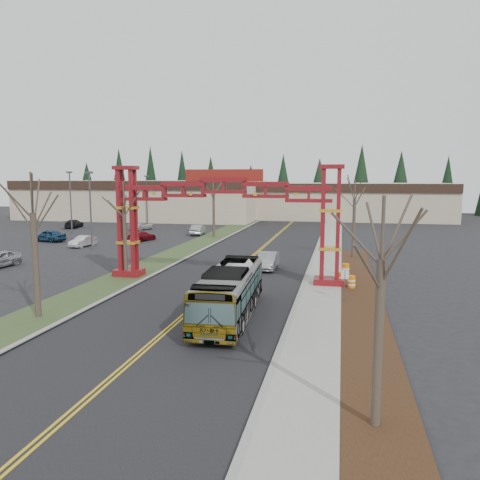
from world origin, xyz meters
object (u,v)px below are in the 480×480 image
(parked_car_mid_a, at_px, (142,236))
(street_sign, at_px, (345,279))
(parked_car_far_c, at_px, (74,224))
(bare_tree_median_near, at_px, (33,214))
(light_pole_mid, at_px, (70,198))
(bare_tree_median_mid, at_px, (124,207))
(parked_car_mid_b, at_px, (49,236))
(parked_car_near_b, at_px, (83,241))
(barrel_south, at_px, (351,282))
(retail_building_east, at_px, (348,201))
(transit_bus, at_px, (230,292))
(parked_car_far_a, at_px, (198,230))
(retail_building_west, at_px, (146,199))
(parked_car_far_b, at_px, (142,226))
(bare_tree_right_near, at_px, (382,261))
(light_pole_far, at_px, (147,196))
(light_pole_near, at_px, (90,205))
(bare_tree_median_far, at_px, (214,192))
(barrel_north, at_px, (346,271))
(gateway_arch, at_px, (224,204))
(bare_tree_right_far, at_px, (355,200))
(silver_sedan, at_px, (268,261))
(barrel_mid, at_px, (341,279))

(parked_car_mid_a, bearing_deg, street_sign, 150.66)
(parked_car_far_c, distance_m, bare_tree_median_near, 51.90)
(light_pole_mid, bearing_deg, bare_tree_median_mid, -51.27)
(bare_tree_median_near, bearing_deg, parked_car_mid_b, 123.38)
(parked_car_near_b, xyz_separation_m, barrel_south, (30.33, -15.18, -0.13))
(retail_building_east, relative_size, barrel_south, 38.02)
(transit_bus, bearing_deg, parked_car_far_a, 106.92)
(retail_building_west, distance_m, parked_car_far_b, 22.88)
(bare_tree_median_near, bearing_deg, bare_tree_median_mid, 90.00)
(retail_building_west, distance_m, bare_tree_median_near, 69.27)
(bare_tree_right_near, height_order, light_pole_far, light_pole_far)
(light_pole_near, bearing_deg, street_sign, -31.62)
(bare_tree_median_far, xyz_separation_m, barrel_north, (17.22, -22.50, -5.61))
(transit_bus, bearing_deg, light_pole_mid, 129.07)
(gateway_arch, xyz_separation_m, bare_tree_right_far, (10.00, 12.91, -0.22))
(parked_car_far_c, distance_m, street_sign, 56.89)
(parked_car_far_a, relative_size, light_pole_near, 0.50)
(parked_car_near_b, xyz_separation_m, bare_tree_median_far, (12.72, 11.47, 5.53))
(light_pole_near, relative_size, light_pole_far, 1.03)
(bare_tree_right_far, bearing_deg, light_pole_far, 139.54)
(bare_tree_right_near, height_order, light_pole_near, light_pole_near)
(parked_car_mid_b, bearing_deg, barrel_north, 80.94)
(gateway_arch, distance_m, retail_building_west, 61.78)
(retail_building_east, relative_size, parked_car_near_b, 9.96)
(parked_car_mid_a, xyz_separation_m, parked_car_far_b, (-5.48, 12.33, -0.01))
(parked_car_far_c, bearing_deg, bare_tree_median_mid, 114.49)
(retail_building_west, height_order, street_sign, retail_building_west)
(parked_car_mid_b, xyz_separation_m, bare_tree_median_near, (19.23, -29.18, 5.20))
(bare_tree_median_mid, relative_size, light_pole_far, 0.91)
(gateway_arch, distance_m, silver_sedan, 7.98)
(street_sign, height_order, barrel_mid, street_sign)
(bare_tree_right_far, bearing_deg, silver_sedan, -135.03)
(bare_tree_median_mid, bearing_deg, light_pole_near, 128.73)
(retail_building_east, bearing_deg, light_pole_near, -119.81)
(transit_bus, xyz_separation_m, light_pole_mid, (-32.21, 35.63, 3.68))
(parked_car_far_c, xyz_separation_m, bare_tree_right_far, (43.48, -20.31, 5.09))
(light_pole_mid, xyz_separation_m, barrel_mid, (38.38, -26.17, -4.66))
(bare_tree_right_near, height_order, barrel_mid, bare_tree_right_near)
(bare_tree_right_near, relative_size, light_pole_mid, 0.83)
(bare_tree_median_near, height_order, barrel_mid, bare_tree_median_near)
(parked_car_mid_a, bearing_deg, parked_car_mid_b, 31.10)
(gateway_arch, xyz_separation_m, parked_car_mid_b, (-27.23, 17.50, -5.22))
(bare_tree_median_near, bearing_deg, barrel_mid, 35.07)
(parked_car_far_b, relative_size, bare_tree_median_near, 0.54)
(retail_building_west, relative_size, parked_car_mid_a, 10.67)
(gateway_arch, relative_size, barrel_south, 18.21)
(barrel_mid, bearing_deg, retail_building_west, 125.83)
(bare_tree_right_near, bearing_deg, barrel_south, 91.15)
(light_pole_near, height_order, barrel_north, light_pole_near)
(bare_tree_median_near, distance_m, bare_tree_right_far, 30.48)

